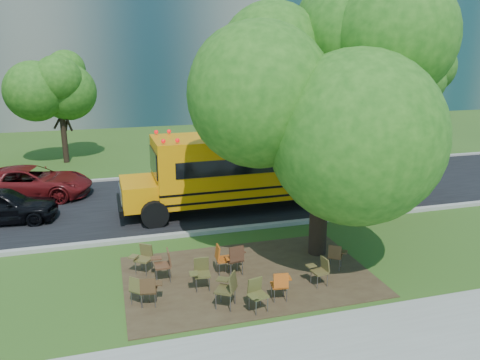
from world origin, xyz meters
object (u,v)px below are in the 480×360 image
object	(u,v)px
chair_6	(321,268)
chair_1	(139,288)
chair_3	(201,271)
chair_10	(222,257)
chair_9	(143,256)
black_car	(0,206)
chair_7	(336,254)
bg_car_red	(31,183)
chair_11	(236,257)
main_tree	(324,94)
chair_4	(281,283)
school_bus	(287,163)
chair_8	(164,262)
chair_2	(228,286)
chair_5	(257,292)
chair_0	(149,288)

from	to	relation	value
chair_6	chair_1	bearing A→B (deg)	78.57
chair_3	chair_10	bearing A→B (deg)	-133.43
chair_3	chair_9	distance (m)	1.99
chair_6	black_car	size ratio (longest dim) A/B	0.20
chair_1	chair_7	bearing A→B (deg)	48.02
bg_car_red	chair_11	bearing A→B (deg)	-134.09
main_tree	chair_10	world-z (taller)	main_tree
main_tree	black_car	xyz separation A→B (m)	(-10.21, 5.81, -4.38)
chair_1	chair_4	size ratio (longest dim) A/B	0.97
chair_9	black_car	xyz separation A→B (m)	(-4.79, 5.65, 0.15)
chair_10	chair_6	bearing A→B (deg)	62.25
main_tree	bg_car_red	world-z (taller)	main_tree
school_bus	chair_8	xyz separation A→B (m)	(-5.81, -5.52, -1.18)
bg_car_red	chair_4	bearing A→B (deg)	-135.70
chair_2	bg_car_red	xyz separation A→B (m)	(-5.99, 11.16, 0.11)
main_tree	chair_3	world-z (taller)	main_tree
chair_3	chair_9	size ratio (longest dim) A/B	1.01
chair_10	bg_car_red	distance (m)	11.28
chair_2	chair_4	world-z (taller)	chair_2
chair_3	black_car	size ratio (longest dim) A/B	0.22
chair_4	chair_10	bearing A→B (deg)	127.69
chair_2	main_tree	bearing A→B (deg)	-23.40
chair_2	chair_3	xyz separation A→B (m)	(-0.46, 1.13, -0.06)
chair_2	chair_5	size ratio (longest dim) A/B	1.14
chair_5	chair_2	bearing A→B (deg)	-41.14
chair_11	chair_4	bearing A→B (deg)	-75.17
chair_0	chair_11	size ratio (longest dim) A/B	0.88
chair_9	chair_10	xyz separation A→B (m)	(2.17, -0.73, 0.02)
chair_6	chair_11	size ratio (longest dim) A/B	0.86
chair_5	chair_8	world-z (taller)	chair_8
chair_5	bg_car_red	bearing A→B (deg)	-73.30
chair_4	black_car	xyz separation A→B (m)	(-8.05, 8.25, 0.17)
chair_5	chair_11	bearing A→B (deg)	-103.67
bg_car_red	chair_1	bearing A→B (deg)	-148.72
chair_5	bg_car_red	size ratio (longest dim) A/B	0.17
chair_5	bg_car_red	distance (m)	13.28
chair_0	chair_5	size ratio (longest dim) A/B	0.98
chair_6	chair_2	bearing A→B (deg)	90.91
chair_11	bg_car_red	size ratio (longest dim) A/B	0.19
black_car	chair_5	bearing A→B (deg)	-134.50
chair_7	chair_8	world-z (taller)	chair_8
chair_1	chair_5	world-z (taller)	chair_5
chair_7	black_car	distance (m)	12.42
chair_1	black_car	world-z (taller)	black_car
main_tree	chair_9	size ratio (longest dim) A/B	9.98
chair_8	chair_11	world-z (taller)	chair_11
chair_4	chair_6	bearing A→B (deg)	27.39
main_tree	chair_11	world-z (taller)	main_tree
chair_6	chair_8	xyz separation A→B (m)	(-4.09, 1.46, 0.07)
chair_2	chair_7	xyz separation A→B (m)	(3.58, 1.17, -0.10)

